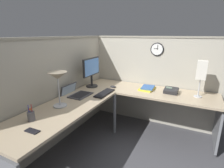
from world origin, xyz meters
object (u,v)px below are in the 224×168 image
(keyboard, at_px, (105,93))
(desk_lamp_dome, at_px, (58,79))
(book_stack, at_px, (147,88))
(wall_clock, at_px, (157,49))
(laptop, at_px, (75,93))
(pen_cup, at_px, (31,116))
(desk_lamp_paper, at_px, (201,71))
(computer_mouse, at_px, (113,87))
(cell_phone, at_px, (32,131))
(monitor, at_px, (91,70))
(office_phone, at_px, (171,91))

(keyboard, relative_size, desk_lamp_dome, 0.97)
(book_stack, relative_size, wall_clock, 1.36)
(laptop, xyz_separation_m, book_stack, (0.74, -0.91, -0.00))
(pen_cup, bearing_deg, desk_lamp_paper, -44.87)
(computer_mouse, relative_size, book_stack, 0.35)
(cell_phone, bearing_deg, computer_mouse, -4.32)
(laptop, distance_m, desk_lamp_dome, 0.56)
(cell_phone, xyz_separation_m, desk_lamp_paper, (1.73, -1.39, 0.38))
(desk_lamp_dome, xyz_separation_m, pen_cup, (-0.43, 0.01, -0.31))
(book_stack, bearing_deg, computer_mouse, 107.05)
(keyboard, bearing_deg, book_stack, -46.28)
(laptop, distance_m, keyboard, 0.44)
(wall_clock, bearing_deg, book_stack, 170.20)
(monitor, relative_size, office_phone, 2.35)
(cell_phone, relative_size, desk_lamp_paper, 0.27)
(book_stack, bearing_deg, cell_phone, 160.11)
(pen_cup, bearing_deg, monitor, 3.94)
(book_stack, distance_m, desk_lamp_paper, 0.84)
(laptop, bearing_deg, computer_mouse, -32.49)
(monitor, distance_m, wall_clock, 1.17)
(keyboard, distance_m, desk_lamp_paper, 1.43)
(desk_lamp_dome, height_order, desk_lamp_paper, desk_lamp_paper)
(desk_lamp_dome, bearing_deg, computer_mouse, -14.72)
(computer_mouse, xyz_separation_m, wall_clock, (0.47, -0.60, 0.62))
(office_phone, distance_m, wall_clock, 0.76)
(monitor, height_order, laptop, monitor)
(laptop, height_order, office_phone, laptop)
(desk_lamp_dome, xyz_separation_m, desk_lamp_paper, (1.15, -1.57, 0.02))
(keyboard, xyz_separation_m, desk_lamp_dome, (-0.67, 0.28, 0.35))
(keyboard, bearing_deg, desk_lamp_paper, -69.14)
(laptop, bearing_deg, cell_phone, -164.68)
(office_phone, bearing_deg, desk_lamp_dome, 133.89)
(keyboard, height_order, desk_lamp_paper, desk_lamp_paper)
(monitor, bearing_deg, computer_mouse, -74.03)
(laptop, xyz_separation_m, desk_lamp_dome, (-0.44, -0.10, 0.34))
(keyboard, distance_m, desk_lamp_dome, 0.80)
(cell_phone, height_order, desk_lamp_paper, desk_lamp_paper)
(desk_lamp_paper, distance_m, wall_clock, 0.81)
(monitor, xyz_separation_m, desk_lamp_dome, (-0.90, -0.10, 0.07))
(cell_phone, height_order, book_stack, book_stack)
(monitor, xyz_separation_m, keyboard, (-0.23, -0.38, -0.28))
(monitor, distance_m, office_phone, 1.34)
(office_phone, xyz_separation_m, wall_clock, (0.32, 0.33, 0.60))
(keyboard, bearing_deg, computer_mouse, 2.92)
(monitor, bearing_deg, pen_cup, -176.06)
(desk_lamp_dome, height_order, cell_phone, desk_lamp_dome)
(laptop, bearing_deg, office_phone, -61.09)
(keyboard, relative_size, cell_phone, 2.99)
(computer_mouse, bearing_deg, desk_lamp_paper, -83.41)
(laptop, bearing_deg, pen_cup, -173.94)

